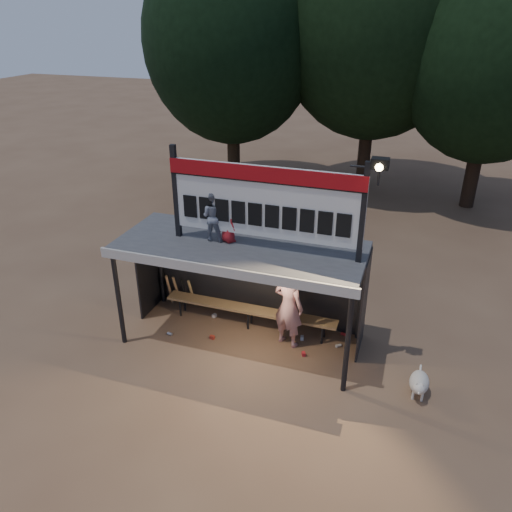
# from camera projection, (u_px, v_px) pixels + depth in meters

# --- Properties ---
(ground) EXTENTS (80.00, 80.00, 0.00)m
(ground) POSITION_uv_depth(u_px,v_px,m) (242.00, 339.00, 11.00)
(ground) COLOR brown
(ground) RESTS_ON ground
(player) EXTENTS (0.78, 0.63, 1.87)m
(player) POSITION_uv_depth(u_px,v_px,m) (289.00, 307.00, 10.47)
(player) COLOR silver
(player) RESTS_ON ground
(child_a) EXTENTS (0.53, 0.42, 1.03)m
(child_a) POSITION_uv_depth(u_px,v_px,m) (213.00, 216.00, 9.94)
(child_a) COLOR gray
(child_a) RESTS_ON dugout_shelter
(child_b) EXTENTS (0.50, 0.50, 0.87)m
(child_b) POSITION_uv_depth(u_px,v_px,m) (228.00, 221.00, 9.91)
(child_b) COLOR #B21B20
(child_b) RESTS_ON dugout_shelter
(dugout_shelter) EXTENTS (5.10, 2.08, 2.32)m
(dugout_shelter) POSITION_uv_depth(u_px,v_px,m) (245.00, 260.00, 10.39)
(dugout_shelter) COLOR #3F3F41
(dugout_shelter) RESTS_ON ground
(scoreboard_assembly) EXTENTS (4.10, 0.27, 1.99)m
(scoreboard_assembly) POSITION_uv_depth(u_px,v_px,m) (267.00, 200.00, 9.35)
(scoreboard_assembly) COLOR black
(scoreboard_assembly) RESTS_ON dugout_shelter
(bench) EXTENTS (4.00, 0.35, 0.48)m
(bench) POSITION_uv_depth(u_px,v_px,m) (250.00, 310.00, 11.27)
(bench) COLOR olive
(bench) RESTS_ON ground
(tree_left) EXTENTS (6.46, 6.46, 9.27)m
(tree_left) POSITION_uv_depth(u_px,v_px,m) (231.00, 40.00, 18.18)
(tree_left) COLOR black
(tree_left) RESTS_ON ground
(tree_mid) EXTENTS (7.22, 7.22, 10.36)m
(tree_mid) POSITION_uv_depth(u_px,v_px,m) (377.00, 21.00, 17.73)
(tree_mid) COLOR #302015
(tree_mid) RESTS_ON ground
(tree_right) EXTENTS (6.08, 6.08, 8.72)m
(tree_right) POSITION_uv_depth(u_px,v_px,m) (496.00, 55.00, 16.17)
(tree_right) COLOR black
(tree_right) RESTS_ON ground
(dog) EXTENTS (0.36, 0.81, 0.49)m
(dog) POSITION_uv_depth(u_px,v_px,m) (419.00, 383.00, 9.30)
(dog) COLOR beige
(dog) RESTS_ON ground
(bats) EXTENTS (0.67, 0.35, 0.84)m
(bats) POSITION_uv_depth(u_px,v_px,m) (180.00, 291.00, 12.04)
(bats) COLOR #9F724A
(bats) RESTS_ON ground
(litter) EXTENTS (3.81, 1.32, 0.08)m
(litter) POSITION_uv_depth(u_px,v_px,m) (268.00, 336.00, 11.03)
(litter) COLOR red
(litter) RESTS_ON ground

